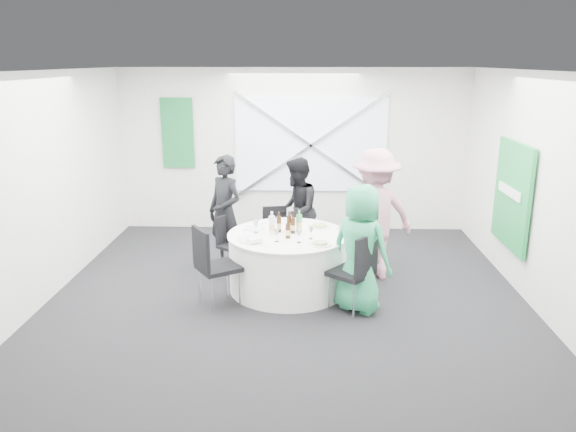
{
  "coord_description": "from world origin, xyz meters",
  "views": [
    {
      "loc": [
        0.23,
        -6.67,
        2.92
      ],
      "look_at": [
        0.0,
        0.2,
        1.0
      ],
      "focal_mm": 35.0,
      "sensor_mm": 36.0,
      "label": 1
    }
  ],
  "objects_px": {
    "chair_back": "(276,231)",
    "green_water_bottle": "(299,223)",
    "chair_back_right": "(360,231)",
    "banquet_table": "(288,262)",
    "person_man_back_left": "(225,212)",
    "person_man_back": "(297,211)",
    "clear_water_bottle": "(272,226)",
    "person_woman_green": "(360,249)",
    "chair_front_left": "(211,261)",
    "chair_back_left": "(231,240)",
    "person_woman_pink": "(375,215)",
    "chair_front_right": "(357,267)"
  },
  "relations": [
    {
      "from": "person_woman_pink",
      "to": "green_water_bottle",
      "type": "xyz_separation_m",
      "value": [
        -1.01,
        -0.33,
        -0.03
      ]
    },
    {
      "from": "clear_water_bottle",
      "to": "chair_front_right",
      "type": "bearing_deg",
      "value": -32.19
    },
    {
      "from": "chair_front_right",
      "to": "person_man_back",
      "type": "distance_m",
      "value": 1.92
    },
    {
      "from": "chair_front_left",
      "to": "clear_water_bottle",
      "type": "distance_m",
      "value": 0.93
    },
    {
      "from": "chair_front_right",
      "to": "person_man_back_left",
      "type": "distance_m",
      "value": 2.31
    },
    {
      "from": "person_woman_green",
      "to": "clear_water_bottle",
      "type": "xyz_separation_m",
      "value": [
        -1.08,
        0.57,
        0.11
      ]
    },
    {
      "from": "person_woman_green",
      "to": "green_water_bottle",
      "type": "bearing_deg",
      "value": -9.29
    },
    {
      "from": "person_man_back_left",
      "to": "person_woman_pink",
      "type": "relative_size",
      "value": 0.91
    },
    {
      "from": "chair_front_left",
      "to": "green_water_bottle",
      "type": "distance_m",
      "value": 1.28
    },
    {
      "from": "banquet_table",
      "to": "clear_water_bottle",
      "type": "height_order",
      "value": "clear_water_bottle"
    },
    {
      "from": "chair_back",
      "to": "green_water_bottle",
      "type": "distance_m",
      "value": 1.08
    },
    {
      "from": "green_water_bottle",
      "to": "clear_water_bottle",
      "type": "xyz_separation_m",
      "value": [
        -0.34,
        -0.14,
        0.01
      ]
    },
    {
      "from": "person_man_back_left",
      "to": "person_man_back",
      "type": "distance_m",
      "value": 1.05
    },
    {
      "from": "chair_front_right",
      "to": "person_man_back",
      "type": "bearing_deg",
      "value": -117.68
    },
    {
      "from": "person_man_back",
      "to": "person_woman_pink",
      "type": "distance_m",
      "value": 1.25
    },
    {
      "from": "person_man_back_left",
      "to": "chair_back_right",
      "type": "bearing_deg",
      "value": 38.29
    },
    {
      "from": "person_woman_pink",
      "to": "green_water_bottle",
      "type": "bearing_deg",
      "value": -2.49
    },
    {
      "from": "person_woman_pink",
      "to": "person_woman_green",
      "type": "distance_m",
      "value": 1.08
    },
    {
      "from": "person_woman_pink",
      "to": "clear_water_bottle",
      "type": "distance_m",
      "value": 1.43
    },
    {
      "from": "person_woman_pink",
      "to": "person_woman_green",
      "type": "height_order",
      "value": "person_woman_pink"
    },
    {
      "from": "chair_back_right",
      "to": "green_water_bottle",
      "type": "height_order",
      "value": "green_water_bottle"
    },
    {
      "from": "banquet_table",
      "to": "chair_back_left",
      "type": "height_order",
      "value": "chair_back_left"
    },
    {
      "from": "chair_back",
      "to": "green_water_bottle",
      "type": "bearing_deg",
      "value": -80.94
    },
    {
      "from": "chair_back_left",
      "to": "chair_front_right",
      "type": "height_order",
      "value": "chair_front_right"
    },
    {
      "from": "chair_back_right",
      "to": "person_man_back",
      "type": "distance_m",
      "value": 0.99
    },
    {
      "from": "person_man_back_left",
      "to": "green_water_bottle",
      "type": "xyz_separation_m",
      "value": [
        1.07,
        -0.7,
        0.05
      ]
    },
    {
      "from": "chair_back",
      "to": "clear_water_bottle",
      "type": "xyz_separation_m",
      "value": [
        0.01,
        -1.07,
        0.4
      ]
    },
    {
      "from": "person_man_back",
      "to": "clear_water_bottle",
      "type": "relative_size",
      "value": 5.11
    },
    {
      "from": "chair_back_left",
      "to": "chair_front_left",
      "type": "xyz_separation_m",
      "value": [
        -0.07,
        -1.19,
        0.12
      ]
    },
    {
      "from": "banquet_table",
      "to": "chair_back_right",
      "type": "bearing_deg",
      "value": 35.83
    },
    {
      "from": "chair_front_left",
      "to": "person_woman_pink",
      "type": "xyz_separation_m",
      "value": [
        2.05,
        1.02,
        0.3
      ]
    },
    {
      "from": "chair_back_right",
      "to": "banquet_table",
      "type": "bearing_deg",
      "value": -90.0
    },
    {
      "from": "chair_back",
      "to": "green_water_bottle",
      "type": "height_order",
      "value": "green_water_bottle"
    },
    {
      "from": "chair_front_left",
      "to": "chair_back_left",
      "type": "bearing_deg",
      "value": -36.42
    },
    {
      "from": "chair_back",
      "to": "chair_back_left",
      "type": "relative_size",
      "value": 1.01
    },
    {
      "from": "chair_back",
      "to": "chair_front_right",
      "type": "xyz_separation_m",
      "value": [
        1.05,
        -1.73,
        0.1
      ]
    },
    {
      "from": "banquet_table",
      "to": "person_man_back_left",
      "type": "distance_m",
      "value": 1.3
    },
    {
      "from": "chair_front_right",
      "to": "green_water_bottle",
      "type": "distance_m",
      "value": 1.09
    },
    {
      "from": "person_woman_green",
      "to": "green_water_bottle",
      "type": "xyz_separation_m",
      "value": [
        -0.73,
        0.7,
        0.1
      ]
    },
    {
      "from": "chair_back_left",
      "to": "person_man_back_left",
      "type": "xyz_separation_m",
      "value": [
        -0.09,
        0.2,
        0.35
      ]
    },
    {
      "from": "chair_back_left",
      "to": "chair_front_right",
      "type": "xyz_separation_m",
      "value": [
        1.66,
        -1.29,
        0.1
      ]
    },
    {
      "from": "person_woman_pink",
      "to": "chair_back_left",
      "type": "bearing_deg",
      "value": -25.47
    },
    {
      "from": "chair_back_right",
      "to": "clear_water_bottle",
      "type": "distance_m",
      "value": 1.44
    },
    {
      "from": "chair_front_right",
      "to": "person_woman_green",
      "type": "bearing_deg",
      "value": -164.07
    },
    {
      "from": "chair_back_right",
      "to": "chair_back_left",
      "type": "bearing_deg",
      "value": -122.25
    },
    {
      "from": "banquet_table",
      "to": "green_water_bottle",
      "type": "relative_size",
      "value": 5.39
    },
    {
      "from": "chair_back_right",
      "to": "person_man_back_left",
      "type": "bearing_deg",
      "value": -128.31
    },
    {
      "from": "banquet_table",
      "to": "person_man_back_left",
      "type": "relative_size",
      "value": 0.95
    },
    {
      "from": "person_woman_green",
      "to": "chair_back",
      "type": "bearing_deg",
      "value": -21.92
    },
    {
      "from": "person_man_back",
      "to": "chair_front_left",
      "type": "bearing_deg",
      "value": -26.0
    }
  ]
}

